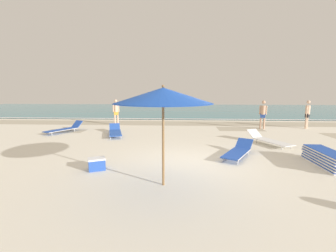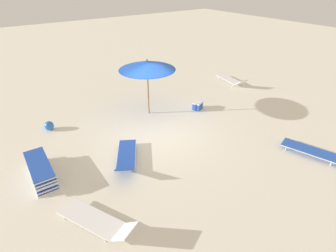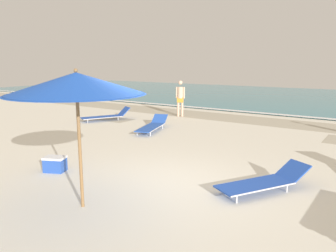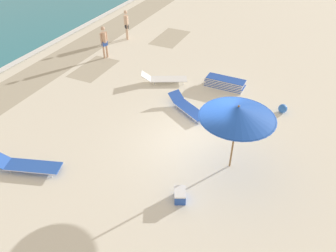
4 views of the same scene
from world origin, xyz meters
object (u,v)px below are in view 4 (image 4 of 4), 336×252
(beach_umbrella, at_px, (238,112))
(beachgoer_wading_adult, at_px, (126,23))
(cooler_box, at_px, (180,195))
(beach_ball, at_px, (283,108))
(sun_lounger_beside_umbrella, at_px, (164,78))
(sun_lounger_mid_beach_solo, at_px, (187,107))
(lounger_stack, at_px, (225,83))
(sun_lounger_near_water_right, at_px, (27,165))
(beachgoer_shoreline_child, at_px, (104,40))

(beach_umbrella, xyz_separation_m, beachgoer_wading_adult, (8.33, 8.98, -1.25))
(beach_umbrella, bearing_deg, cooler_box, 154.85)
(beach_ball, xyz_separation_m, cooler_box, (-6.21, 2.08, -0.00))
(sun_lounger_beside_umbrella, bearing_deg, sun_lounger_mid_beach_solo, -158.98)
(lounger_stack, distance_m, beach_ball, 2.99)
(sun_lounger_near_water_right, xyz_separation_m, beach_ball, (7.18, -7.33, -0.01))
(beach_umbrella, bearing_deg, sun_lounger_beside_umbrella, 46.46)
(lounger_stack, bearing_deg, cooler_box, -173.03)
(beach_ball, distance_m, cooler_box, 6.55)
(cooler_box, bearing_deg, beach_umbrella, -50.04)
(sun_lounger_near_water_right, height_order, beachgoer_shoreline_child, beachgoer_shoreline_child)
(lounger_stack, distance_m, sun_lounger_mid_beach_solo, 2.70)
(sun_lounger_near_water_right, distance_m, beach_ball, 10.26)
(beachgoer_shoreline_child, bearing_deg, sun_lounger_near_water_right, 37.29)
(sun_lounger_beside_umbrella, xyz_separation_m, sun_lounger_near_water_right, (-7.41, 1.65, -0.00))
(sun_lounger_beside_umbrella, distance_m, beach_ball, 5.68)
(sun_lounger_mid_beach_solo, relative_size, cooler_box, 3.51)
(beachgoer_shoreline_child, distance_m, cooler_box, 10.87)
(beach_umbrella, bearing_deg, beachgoer_shoreline_child, 57.63)
(sun_lounger_near_water_right, bearing_deg, beachgoer_wading_adult, -4.14)
(cooler_box, bearing_deg, beachgoer_wading_adult, 12.61)
(beachgoer_shoreline_child, bearing_deg, sun_lounger_mid_beach_solo, 84.96)
(lounger_stack, height_order, sun_lounger_near_water_right, lounger_stack)
(sun_lounger_beside_umbrella, bearing_deg, beachgoer_shoreline_child, 48.23)
(beach_umbrella, xyz_separation_m, cooler_box, (-2.09, 0.98, -2.07))
(lounger_stack, relative_size, beachgoer_shoreline_child, 1.09)
(cooler_box, bearing_deg, sun_lounger_near_water_right, 75.57)
(sun_lounger_beside_umbrella, height_order, sun_lounger_mid_beach_solo, sun_lounger_beside_umbrella)
(beachgoer_shoreline_child, height_order, cooler_box, beachgoer_shoreline_child)
(beachgoer_wading_adult, xyz_separation_m, beach_ball, (-4.21, -10.08, -0.81))
(sun_lounger_beside_umbrella, distance_m, cooler_box, 7.38)
(sun_lounger_near_water_right, relative_size, beachgoer_wading_adult, 1.37)
(beach_umbrella, distance_m, cooler_box, 3.10)
(sun_lounger_beside_umbrella, distance_m, beachgoer_wading_adult, 5.99)
(beachgoer_shoreline_child, bearing_deg, beach_umbrella, 78.82)
(beach_umbrella, bearing_deg, lounger_stack, 18.92)
(sun_lounger_near_water_right, distance_m, beachgoer_wading_adult, 11.75)
(sun_lounger_beside_umbrella, height_order, beachgoer_shoreline_child, beachgoer_shoreline_child)
(beach_umbrella, xyz_separation_m, sun_lounger_beside_umbrella, (4.35, 4.58, -2.04))
(beach_umbrella, height_order, lounger_stack, beach_umbrella)
(sun_lounger_mid_beach_solo, distance_m, beach_ball, 4.04)
(sun_lounger_beside_umbrella, bearing_deg, lounger_stack, -101.80)
(sun_lounger_beside_umbrella, height_order, sun_lounger_near_water_right, sun_lounger_beside_umbrella)
(beach_umbrella, relative_size, sun_lounger_mid_beach_solo, 1.19)
(beach_umbrella, xyz_separation_m, sun_lounger_mid_beach_solo, (2.51, 2.61, -2.05))
(sun_lounger_near_water_right, height_order, beach_ball, sun_lounger_near_water_right)
(beach_ball, bearing_deg, beachgoer_shoreline_child, 81.90)
(sun_lounger_near_water_right, bearing_deg, sun_lounger_mid_beach_solo, -50.71)
(lounger_stack, height_order, beach_ball, lounger_stack)
(lounger_stack, xyz_separation_m, beach_ball, (-0.95, -2.84, -0.06))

